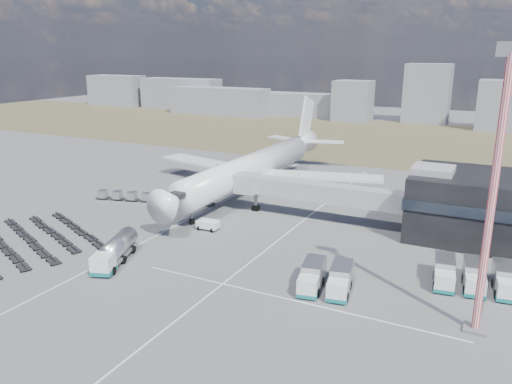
% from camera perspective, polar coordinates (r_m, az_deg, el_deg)
% --- Properties ---
extents(ground, '(420.00, 420.00, 0.00)m').
position_cam_1_polar(ground, '(77.88, -11.02, -5.60)').
color(ground, '#565659').
rests_on(ground, ground).
extents(grass_strip, '(420.00, 90.00, 0.01)m').
position_cam_1_polar(grass_strip, '(175.11, 11.56, 6.22)').
color(grass_strip, brown).
rests_on(grass_strip, ground).
extents(lane_markings, '(47.12, 110.00, 0.01)m').
position_cam_1_polar(lane_markings, '(74.99, -3.65, -6.18)').
color(lane_markings, silver).
rests_on(lane_markings, ground).
extents(jet_bridge, '(30.30, 3.80, 7.05)m').
position_cam_1_polar(jet_bridge, '(85.77, 5.75, 0.17)').
color(jet_bridge, '#939399').
rests_on(jet_bridge, ground).
extents(airliner, '(51.59, 64.53, 17.62)m').
position_cam_1_polar(airliner, '(102.59, -0.11, 2.97)').
color(airliner, white).
rests_on(airliner, ground).
extents(skyline, '(311.20, 26.12, 24.40)m').
position_cam_1_polar(skyline, '(211.39, 17.45, 9.89)').
color(skyline, gray).
rests_on(skyline, ground).
extents(fuel_tanker, '(6.17, 10.93, 3.44)m').
position_cam_1_polar(fuel_tanker, '(71.25, -15.81, -6.49)').
color(fuel_tanker, white).
rests_on(fuel_tanker, ground).
extents(pushback_tug, '(3.60, 2.11, 1.56)m').
position_cam_1_polar(pushback_tug, '(81.64, -5.51, -3.78)').
color(pushback_tug, white).
rests_on(pushback_tug, ground).
extents(catering_truck, '(5.05, 7.11, 3.02)m').
position_cam_1_polar(catering_truck, '(105.48, 1.25, 1.23)').
color(catering_truck, white).
rests_on(catering_truck, ground).
extents(service_trucks_near, '(7.02, 7.97, 2.85)m').
position_cam_1_polar(service_trucks_near, '(61.82, 8.00, -9.70)').
color(service_trucks_near, white).
rests_on(service_trucks_near, ground).
extents(service_trucks_far, '(13.51, 8.62, 2.82)m').
position_cam_1_polar(service_trucks_far, '(67.47, 25.13, -8.89)').
color(service_trucks_far, white).
rests_on(service_trucks_far, ground).
extents(uld_row, '(23.66, 7.72, 1.63)m').
position_cam_1_polar(uld_row, '(97.69, -11.52, -0.63)').
color(uld_row, black).
rests_on(uld_row, ground).
extents(baggage_dollies, '(29.14, 27.50, 0.64)m').
position_cam_1_polar(baggage_dollies, '(84.05, -26.04, -5.13)').
color(baggage_dollies, black).
rests_on(baggage_dollies, ground).
extents(floodlight_mast, '(2.72, 2.23, 28.83)m').
position_cam_1_polar(floodlight_mast, '(53.13, 25.41, -0.53)').
color(floodlight_mast, red).
rests_on(floodlight_mast, ground).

